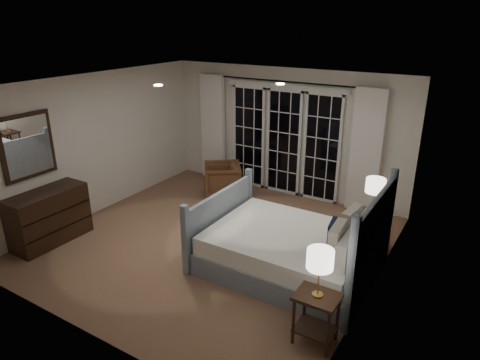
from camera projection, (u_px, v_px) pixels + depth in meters
The scene contains 20 objects.
floor at pixel (214, 241), 6.88m from camera, with size 5.00×5.00×0.00m, color #946A4F.
ceiling at pixel (210, 84), 5.98m from camera, with size 5.00×5.00×0.00m, color silver.
wall_left at pixel (98, 144), 7.65m from camera, with size 0.02×5.00×2.50m, color white.
wall_right at pixel (380, 204), 5.21m from camera, with size 0.02×5.00×2.50m, color white.
wall_back at pixel (285, 132), 8.42m from camera, with size 5.00×0.02×2.50m, color white.
wall_front at pixel (74, 236), 4.44m from camera, with size 5.00×0.02×2.50m, color white.
french_doors at pixel (284, 141), 8.45m from camera, with size 2.50×0.04×2.20m.
curtain_rod at pixel (285, 82), 7.98m from camera, with size 0.03×0.03×3.50m, color black.
curtain_left at pixel (213, 128), 9.17m from camera, with size 0.55×0.10×2.25m, color white.
curtain_right at pixel (366, 152), 7.56m from camera, with size 0.55×0.10×2.25m, color white.
downlight_a at pixel (280, 84), 6.08m from camera, with size 0.12×0.12×0.01m, color white.
downlight_b at pixel (158, 85), 5.96m from camera, with size 0.12×0.12×0.01m, color white.
bed at pixel (292, 249), 5.98m from camera, with size 2.34×1.69×1.37m.
nightstand_left at pixel (316, 312), 4.63m from camera, with size 0.47×0.37×0.61m.
nightstand_right at pixel (371, 227), 6.45m from camera, with size 0.49×0.39×0.64m.
lamp_left at pixel (320, 260), 4.40m from camera, with size 0.28×0.28×0.55m.
lamp_right at pixel (376, 186), 6.22m from camera, with size 0.29×0.29×0.56m.
armchair at pixel (222, 180), 8.57m from camera, with size 0.70×0.72×0.66m, color brown.
dresser at pixel (49, 217), 6.75m from camera, with size 0.51×1.21×0.86m.
mirror at pixel (27, 146), 6.47m from camera, with size 0.05×0.85×1.00m.
Camera 1 is at (3.54, -4.95, 3.39)m, focal length 32.00 mm.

